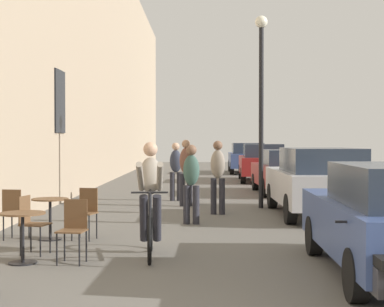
# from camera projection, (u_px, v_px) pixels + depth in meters

# --- Properties ---
(building_facade_left) EXTENTS (0.54, 68.00, 10.47)m
(building_facade_left) POSITION_uv_depth(u_px,v_px,m) (59.00, 19.00, 17.39)
(building_facade_left) COLOR tan
(building_facade_left) RESTS_ON ground_plane
(cafe_table_mid) EXTENTS (0.64, 0.64, 0.72)m
(cafe_table_mid) POSITION_uv_depth(u_px,v_px,m) (23.00, 227.00, 8.47)
(cafe_table_mid) COLOR black
(cafe_table_mid) RESTS_ON ground_plane
(cafe_chair_mid_toward_street) EXTENTS (0.42, 0.42, 0.89)m
(cafe_chair_mid_toward_street) POSITION_uv_depth(u_px,v_px,m) (73.00, 226.00, 8.54)
(cafe_chair_mid_toward_street) COLOR black
(cafe_chair_mid_toward_street) RESTS_ON ground_plane
(cafe_chair_mid_toward_wall) EXTENTS (0.45, 0.45, 0.89)m
(cafe_chair_mid_toward_wall) POSITION_uv_depth(u_px,v_px,m) (31.00, 220.00, 9.15)
(cafe_chair_mid_toward_wall) COLOR black
(cafe_chair_mid_toward_wall) RESTS_ON ground_plane
(cafe_table_far) EXTENTS (0.64, 0.64, 0.72)m
(cafe_table_far) POSITION_uv_depth(u_px,v_px,m) (50.00, 210.00, 10.51)
(cafe_table_far) COLOR black
(cafe_table_far) RESTS_ON ground_plane
(cafe_chair_far_toward_street) EXTENTS (0.46, 0.46, 0.89)m
(cafe_chair_far_toward_street) POSITION_uv_depth(u_px,v_px,m) (86.00, 210.00, 10.57)
(cafe_chair_far_toward_street) COLOR black
(cafe_chair_far_toward_street) RESTS_ON ground_plane
(cafe_chair_far_toward_wall) EXTENTS (0.43, 0.43, 0.89)m
(cafe_chair_far_toward_wall) POSITION_uv_depth(u_px,v_px,m) (14.00, 210.00, 10.44)
(cafe_chair_far_toward_wall) COLOR black
(cafe_chair_far_toward_wall) RESTS_ON ground_plane
(cyclist_on_bicycle) EXTENTS (0.52, 1.76, 1.74)m
(cyclist_on_bicycle) POSITION_uv_depth(u_px,v_px,m) (150.00, 202.00, 9.09)
(cyclist_on_bicycle) COLOR black
(cyclist_on_bicycle) RESTS_ON ground_plane
(pedestrian_near) EXTENTS (0.37, 0.29, 1.64)m
(pedestrian_near) POSITION_uv_depth(u_px,v_px,m) (191.00, 179.00, 12.43)
(pedestrian_near) COLOR #26262D
(pedestrian_near) RESTS_ON ground_plane
(pedestrian_mid) EXTENTS (0.37, 0.29, 1.72)m
(pedestrian_mid) POSITION_uv_depth(u_px,v_px,m) (218.00, 173.00, 14.07)
(pedestrian_mid) COLOR #26262D
(pedestrian_mid) RESTS_ON ground_plane
(pedestrian_far) EXTENTS (0.34, 0.24, 1.75)m
(pedestrian_far) POSITION_uv_depth(u_px,v_px,m) (186.00, 169.00, 15.80)
(pedestrian_far) COLOR #26262D
(pedestrian_far) RESTS_ON ground_plane
(pedestrian_furthest) EXTENTS (0.34, 0.24, 1.67)m
(pedestrian_furthest) POSITION_uv_depth(u_px,v_px,m) (176.00, 168.00, 17.25)
(pedestrian_furthest) COLOR #26262D
(pedestrian_furthest) RESTS_ON ground_plane
(street_lamp) EXTENTS (0.32, 0.32, 4.90)m
(street_lamp) POSITION_uv_depth(u_px,v_px,m) (261.00, 86.00, 15.32)
(street_lamp) COLOR black
(street_lamp) RESTS_ON ground_plane
(parked_car_second) EXTENTS (1.89, 4.40, 1.56)m
(parked_car_second) POSITION_uv_depth(u_px,v_px,m) (317.00, 181.00, 13.75)
(parked_car_second) COLOR #B7B7BC
(parked_car_second) RESTS_ON ground_plane
(parked_car_third) EXTENTS (1.80, 4.07, 1.43)m
(parked_car_third) POSITION_uv_depth(u_px,v_px,m) (284.00, 171.00, 19.42)
(parked_car_third) COLOR maroon
(parked_car_third) RESTS_ON ground_plane
(parked_car_fourth) EXTENTS (2.01, 4.49, 1.58)m
(parked_car_fourth) POSITION_uv_depth(u_px,v_px,m) (262.00, 162.00, 25.26)
(parked_car_fourth) COLOR maroon
(parked_car_fourth) RESTS_ON ground_plane
(parked_car_fifth) EXTENTS (1.96, 4.50, 1.59)m
(parked_car_fifth) POSITION_uv_depth(u_px,v_px,m) (247.00, 157.00, 31.59)
(parked_car_fifth) COLOR #384C84
(parked_car_fifth) RESTS_ON ground_plane
(parked_motorcycle) EXTENTS (0.62, 2.15, 0.92)m
(parked_motorcycle) POSITION_uv_depth(u_px,v_px,m) (380.00, 276.00, 5.91)
(parked_motorcycle) COLOR black
(parked_motorcycle) RESTS_ON ground_plane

